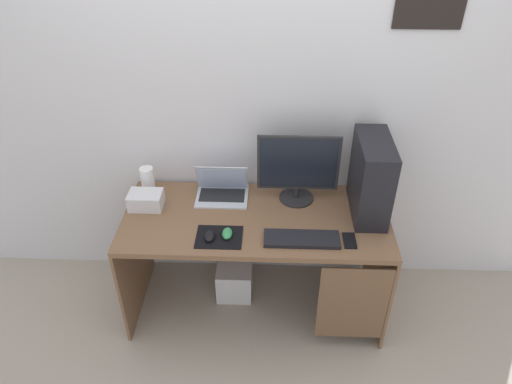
% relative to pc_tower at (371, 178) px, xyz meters
% --- Properties ---
extents(ground_plane, '(8.00, 8.00, 0.00)m').
position_rel_pc_tower_xyz_m(ground_plane, '(-0.66, -0.09, -0.98)').
color(ground_plane, '#9E9384').
extents(wall_back, '(4.00, 0.05, 2.60)m').
position_rel_pc_tower_xyz_m(wall_back, '(-0.66, 0.30, 0.32)').
color(wall_back, silver).
rests_on(wall_back, ground_plane).
extents(desk, '(1.58, 0.69, 0.74)m').
position_rel_pc_tower_xyz_m(desk, '(-0.64, -0.10, -0.38)').
color(desk, brown).
rests_on(desk, ground_plane).
extents(pc_tower, '(0.19, 0.43, 0.47)m').
position_rel_pc_tower_xyz_m(pc_tower, '(0.00, 0.00, 0.00)').
color(pc_tower, black).
rests_on(pc_tower, desk).
extents(monitor, '(0.49, 0.21, 0.44)m').
position_rel_pc_tower_xyz_m(monitor, '(-0.41, 0.10, -0.01)').
color(monitor, '#232326').
rests_on(monitor, desk).
extents(laptop, '(0.32, 0.22, 0.21)m').
position_rel_pc_tower_xyz_m(laptop, '(-0.88, 0.11, -0.19)').
color(laptop, '#B7BCC6').
rests_on(laptop, desk).
extents(speaker, '(0.08, 0.08, 0.17)m').
position_rel_pc_tower_xyz_m(speaker, '(-1.35, 0.15, -0.15)').
color(speaker, white).
rests_on(speaker, desk).
extents(projector, '(0.20, 0.14, 0.10)m').
position_rel_pc_tower_xyz_m(projector, '(-1.33, -0.01, -0.19)').
color(projector, silver).
rests_on(projector, desk).
extents(keyboard, '(0.42, 0.14, 0.02)m').
position_rel_pc_tower_xyz_m(keyboard, '(-0.40, -0.29, -0.22)').
color(keyboard, black).
rests_on(keyboard, desk).
extents(mousepad, '(0.26, 0.20, 0.00)m').
position_rel_pc_tower_xyz_m(mousepad, '(-0.86, -0.28, -0.23)').
color(mousepad, black).
rests_on(mousepad, desk).
extents(mouse_left, '(0.06, 0.10, 0.03)m').
position_rel_pc_tower_xyz_m(mouse_left, '(-0.81, -0.27, -0.21)').
color(mouse_left, '#338C4C').
rests_on(mouse_left, mousepad).
extents(mouse_right, '(0.06, 0.10, 0.03)m').
position_rel_pc_tower_xyz_m(mouse_right, '(-0.91, -0.30, -0.21)').
color(mouse_right, black).
rests_on(mouse_right, mousepad).
extents(cell_phone, '(0.07, 0.13, 0.01)m').
position_rel_pc_tower_xyz_m(cell_phone, '(-0.13, -0.29, -0.23)').
color(cell_phone, black).
rests_on(cell_phone, desk).
extents(subwoofer, '(0.23, 0.23, 0.23)m').
position_rel_pc_tower_xyz_m(subwoofer, '(-0.81, 0.00, -0.86)').
color(subwoofer, silver).
rests_on(subwoofer, ground_plane).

